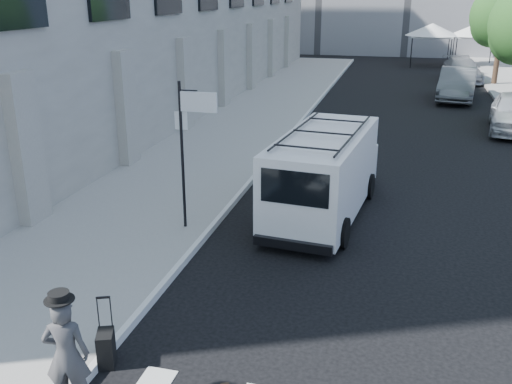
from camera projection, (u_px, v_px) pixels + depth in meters
The scene contains 11 objects.
ground at pixel (256, 314), 10.35m from camera, with size 120.00×120.00×0.00m, color black.
sidewalk_left at pixel (254, 118), 25.92m from camera, with size 4.50×48.00×0.15m, color gray.
sign_pole at pixel (191, 126), 12.94m from camera, with size 1.03×0.07×3.50m.
tree_far at pixel (501, 18), 33.85m from camera, with size 3.80×3.83×6.03m.
tent_left at pixel (432, 30), 43.17m from camera, with size 4.00×4.00×3.20m.
tent_right at pixel (476, 30), 42.87m from camera, with size 4.00×4.00×3.20m.
businessman at pixel (67, 355), 7.77m from camera, with size 0.62×0.41×1.71m, color #3A3A3D.
suitcase at pixel (106, 348), 8.87m from camera, with size 0.38×0.46×1.10m.
cargo_van at pixel (325, 172), 14.64m from camera, with size 2.47×5.90×2.18m.
parked_car_b at pixel (457, 84), 30.25m from camera, with size 1.78×5.10×1.68m, color slate.
parked_car_c at pixel (462, 70), 36.58m from camera, with size 2.03×5.00×1.45m, color #94969B.
Camera 1 is at (2.25, -8.72, 5.55)m, focal length 40.00 mm.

